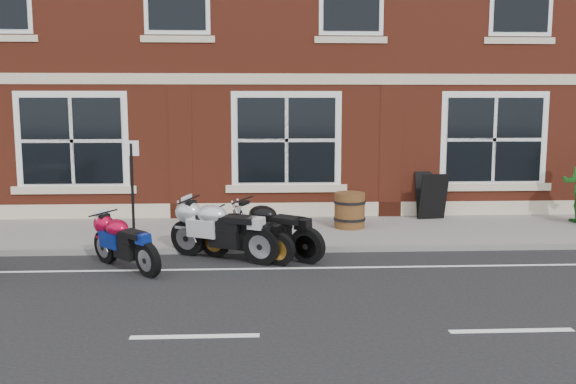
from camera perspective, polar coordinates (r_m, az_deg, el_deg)
The scene contains 11 objects.
ground at distance 11.07m, azimuth -6.83°, elevation -7.12°, with size 80.00×80.00×0.00m, color black.
sidewalk at distance 13.96m, azimuth -6.00°, elevation -3.65°, with size 30.00×3.00×0.12m, color slate.
kerb at distance 12.42m, azimuth -6.39°, elevation -5.13°, with size 30.00×0.16×0.12m, color slate.
pub_building at distance 21.39m, azimuth -5.13°, elevation 16.42°, with size 24.00×12.00×12.00m, color maroon.
moto_sport_red at distance 11.43m, azimuth -14.22°, elevation -4.23°, with size 1.41×1.51×0.87m.
moto_sport_black at distance 11.71m, azimuth -3.84°, elevation -3.69°, with size 1.75×1.10×0.88m.
moto_sport_silver at distance 11.81m, azimuth -5.85°, elevation -3.21°, with size 2.05×1.22×1.02m.
moto_naked_black at distance 11.91m, azimuth -1.39°, elevation -3.18°, with size 1.81×1.43×0.98m.
a_board_sign at distance 15.58m, azimuth 12.61°, elevation -0.29°, with size 0.66×0.44×1.10m, color black, non-canonical shape.
barrel_planter at distance 14.17m, azimuth 5.50°, elevation -1.62°, with size 0.70×0.70×0.78m.
parking_sign at distance 12.53m, azimuth -13.67°, elevation 0.54°, with size 0.29×0.05×2.03m.
Camera 1 is at (0.77, -10.65, 2.90)m, focal length 40.00 mm.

